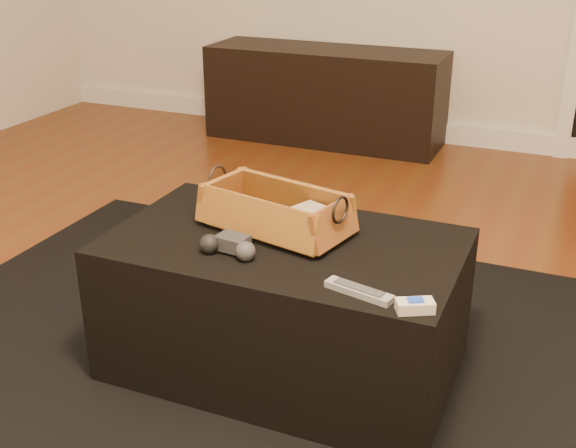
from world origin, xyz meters
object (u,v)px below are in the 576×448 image
at_px(tv_remote, 266,221).
at_px(cream_gadget, 415,306).
at_px(media_cabinet, 325,95).
at_px(ottoman, 284,304).
at_px(silver_remote, 359,291).
at_px(game_controller, 229,246).
at_px(wicker_basket, 275,213).

bearing_deg(tv_remote, cream_gadget, -22.64).
distance_m(media_cabinet, cream_gadget, 2.83).
bearing_deg(ottoman, silver_remote, -37.09).
height_order(silver_remote, cream_gadget, cream_gadget).
xyz_separation_m(game_controller, cream_gadget, (0.54, -0.10, -0.01)).
relative_size(media_cabinet, silver_remote, 7.71).
relative_size(tv_remote, wicker_basket, 0.49).
bearing_deg(game_controller, tv_remote, 83.53).
distance_m(media_cabinet, ottoman, 2.43).
xyz_separation_m(wicker_basket, cream_gadget, (0.49, -0.30, -0.04)).
bearing_deg(media_cabinet, tv_remote, -73.99).
xyz_separation_m(game_controller, silver_remote, (0.39, -0.07, -0.02)).
relative_size(media_cabinet, game_controller, 8.44).
relative_size(media_cabinet, wicker_basket, 2.93).
distance_m(game_controller, silver_remote, 0.40).
xyz_separation_m(wicker_basket, silver_remote, (0.35, -0.28, -0.04)).
height_order(tv_remote, game_controller, game_controller).
bearing_deg(silver_remote, ottoman, 142.91).
height_order(wicker_basket, silver_remote, wicker_basket).
xyz_separation_m(media_cabinet, cream_gadget, (1.17, -2.57, 0.17)).
bearing_deg(game_controller, silver_remote, -10.76).
bearing_deg(tv_remote, silver_remote, -28.74).
height_order(game_controller, cream_gadget, game_controller).
distance_m(ottoman, game_controller, 0.30).
height_order(media_cabinet, tv_remote, media_cabinet).
distance_m(tv_remote, wicker_basket, 0.04).
bearing_deg(cream_gadget, wicker_basket, 148.26).
height_order(media_cabinet, game_controller, media_cabinet).
relative_size(ottoman, cream_gadget, 10.14).
relative_size(tv_remote, cream_gadget, 2.36).
bearing_deg(tv_remote, media_cabinet, 112.89).
bearing_deg(silver_remote, game_controller, 169.24).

